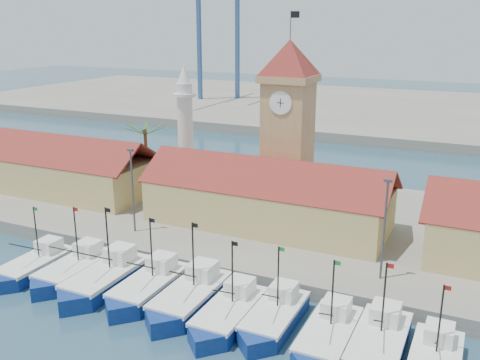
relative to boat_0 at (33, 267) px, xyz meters
The scene contains 20 objects.
ground 16.64m from the boat_0, ahead, with size 400.00×400.00×0.00m, color #1D3A4E.
quay 27.55m from the boat_0, 53.19° to the left, with size 140.00×32.00×1.50m, color gray.
terminal 109.31m from the boat_0, 81.31° to the left, with size 240.00×80.00×2.00m, color gray.
boat_0 is the anchor object (origin of this frame).
boat_1 4.13m from the boat_0, 12.10° to the left, with size 3.46×9.48×7.17m.
boat_2 7.97m from the boat_0, ahead, with size 3.79×10.38×7.85m.
boat_3 12.35m from the boat_0, ahead, with size 3.58×9.80×7.41m.
boat_4 16.55m from the boat_0, ahead, with size 3.73×10.21×7.72m.
boat_5 20.61m from the boat_0, ahead, with size 3.45×9.44×7.15m.
boat_6 24.09m from the boat_0, ahead, with size 3.33×9.12×6.90m.
boat_7 28.64m from the boat_0, ahead, with size 3.40×9.30×7.04m.
boat_8 32.23m from the boat_0, ahead, with size 3.54×9.69×7.34m.
hall_left 24.01m from the boat_0, 130.63° to the left, with size 31.20×10.13×7.61m.
hall_center 24.68m from the boat_0, 47.56° to the left, with size 27.04×10.13×7.61m.
clock_tower 31.26m from the boat_0, 55.53° to the left, with size 5.80×5.80×22.70m.
minaret 27.61m from the boat_0, 86.69° to the left, with size 3.00×3.00×16.30m.
palm_tree 24.93m from the boat_0, 98.26° to the left, with size 5.60×5.03×8.39m.
lamp_posts 20.58m from the boat_0, 30.59° to the left, with size 80.70×0.25×9.03m.
crane_blue_far 107.95m from the boat_0, 111.12° to the left, with size 1.00×36.97×41.91m.
crane_blue_near 111.50m from the boat_0, 105.42° to the left, with size 1.00×29.69×40.83m.
Camera 1 is at (20.90, -31.53, 22.97)m, focal length 40.00 mm.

